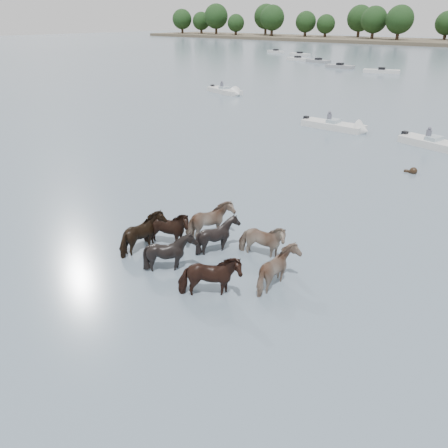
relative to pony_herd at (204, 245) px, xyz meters
The scene contains 8 objects.
ground 2.80m from the pony_herd, 143.03° to the right, with size 400.00×400.00×0.00m, color #4D5E70.
shoreline 164.98m from the pony_herd, 115.95° to the left, with size 160.00×30.00×1.00m, color #4C4233.
pony_herd is the anchor object (origin of this frame).
swimming_pony 15.25m from the pony_herd, 81.17° to the left, with size 0.72×0.44×0.44m.
motorboat_a 23.01m from the pony_herd, 104.20° to the left, with size 5.65×1.73×1.92m.
motorboat_b 21.57m from the pony_herd, 84.30° to the left, with size 5.19×2.77×1.92m.
motorboat_f 38.77m from the pony_herd, 128.02° to the left, with size 5.73×3.05×1.92m.
treeline 164.22m from the pony_herd, 115.90° to the left, with size 149.10×21.35×12.56m.
Camera 1 is at (12.13, -9.16, 8.17)m, focal length 36.51 mm.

